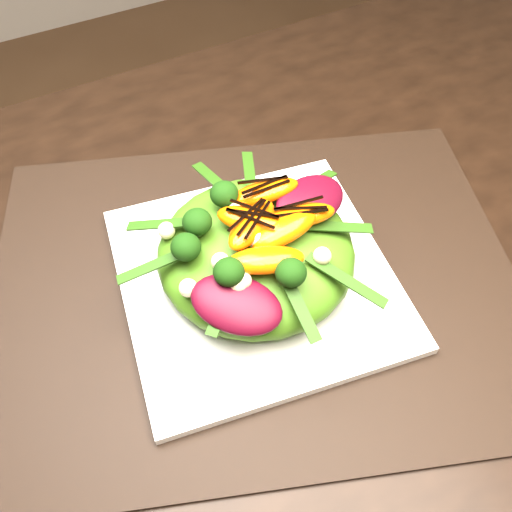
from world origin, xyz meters
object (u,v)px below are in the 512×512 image
placemat (256,281)px  orange_segment (251,210)px  lettuce_mound (256,252)px  salad_bowl (256,270)px  dining_table (287,308)px  plate_base (256,277)px

placemat → orange_segment: size_ratio=8.01×
lettuce_mound → salad_bowl: bearing=180.0°
dining_table → lettuce_mound: bearing=122.3°
dining_table → plate_base: dining_table is taller
plate_base → salad_bowl: bearing=180.0°
plate_base → lettuce_mound: bearing=180.0°
placemat → salad_bowl: bearing=126.9°
salad_bowl → dining_table: bearing=-57.7°
placemat → salad_bowl: size_ratio=2.52×
placemat → orange_segment: (0.00, 0.02, 0.09)m
dining_table → lettuce_mound: 0.08m
placemat → plate_base: bearing=90.0°
salad_bowl → orange_segment: orange_segment is taller
lettuce_mound → placemat: bearing=-76.0°
plate_base → orange_segment: orange_segment is taller
dining_table → plate_base: size_ratio=5.95×
lettuce_mound → orange_segment: 0.05m
dining_table → placemat: (-0.02, 0.03, 0.02)m
dining_table → plate_base: (-0.02, 0.03, 0.03)m
dining_table → plate_base: 0.05m
salad_bowl → plate_base: bearing=0.0°
salad_bowl → lettuce_mound: size_ratio=1.12×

